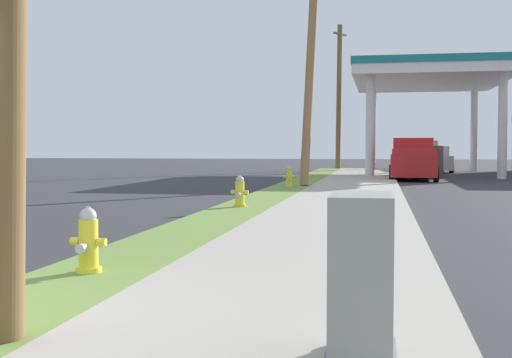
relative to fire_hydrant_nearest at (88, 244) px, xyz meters
The scene contains 9 objects.
fire_hydrant_nearest is the anchor object (origin of this frame).
fire_hydrant_second 8.39m from the fire_hydrant_nearest, 90.21° to the left, with size 0.42×0.38×0.74m.
fire_hydrant_third 16.61m from the fire_hydrant_nearest, 89.89° to the left, with size 0.42×0.37×0.74m.
utility_pole_midground 18.19m from the fire_hydrant_nearest, 87.86° to the left, with size 0.84×1.74×8.70m.
utility_pole_background 37.45m from the fire_hydrant_nearest, 89.17° to the left, with size 0.81×1.27×9.45m.
utility_cabinet 4.09m from the fire_hydrant_nearest, 40.00° to the right, with size 0.46×0.76×1.12m.
car_silver_by_near_pump 35.50m from the fire_hydrant_nearest, 79.59° to the left, with size 2.16×4.59×1.57m.
truck_red_at_forecourt 25.56m from the fire_hydrant_nearest, 79.23° to the left, with size 2.27×5.46×1.97m.
truck_tan_on_apron 38.91m from the fire_hydrant_nearest, 81.00° to the left, with size 2.32×5.47×1.97m.
Camera 1 is at (3.90, -4.47, 1.54)m, focal length 46.53 mm.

